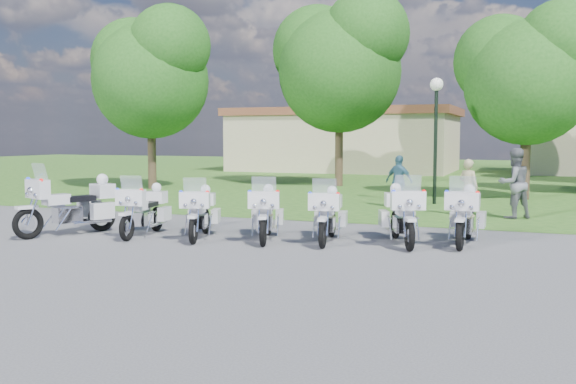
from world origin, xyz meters
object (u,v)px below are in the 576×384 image
(lamp_post, at_px, (436,109))
(bystander_a, at_px, (468,188))
(motorcycle_2, at_px, (201,212))
(motorcycle_1, at_px, (145,210))
(motorcycle_3, at_px, (266,212))
(bystander_c, at_px, (399,182))
(bystander_b, at_px, (514,184))
(motorcycle_5, at_px, (401,214))
(motorcycle_4, at_px, (328,214))
(motorcycle_6, at_px, (466,215))
(motorcycle_0, at_px, (72,204))

(lamp_post, distance_m, bystander_a, 4.05)
(motorcycle_2, bearing_deg, motorcycle_1, -14.29)
(motorcycle_3, height_order, bystander_a, bystander_a)
(motorcycle_3, relative_size, bystander_c, 1.24)
(motorcycle_1, bearing_deg, lamp_post, -127.46)
(bystander_a, height_order, bystander_b, bystander_b)
(motorcycle_2, bearing_deg, bystander_c, -129.19)
(motorcycle_5, height_order, bystander_a, bystander_a)
(motorcycle_4, distance_m, motorcycle_6, 2.93)
(motorcycle_3, distance_m, bystander_b, 7.70)
(motorcycle_5, xyz_separation_m, lamp_post, (-0.52, 8.37, 2.56))
(motorcycle_1, relative_size, bystander_a, 1.30)
(motorcycle_5, relative_size, lamp_post, 0.51)
(motorcycle_2, xyz_separation_m, motorcycle_4, (2.84, 0.57, 0.01))
(motorcycle_1, distance_m, motorcycle_2, 1.42)
(motorcycle_3, relative_size, lamp_post, 0.49)
(motorcycle_4, height_order, bystander_c, bystander_c)
(motorcycle_1, distance_m, bystander_c, 9.03)
(motorcycle_4, bearing_deg, motorcycle_6, -175.04)
(motorcycle_5, xyz_separation_m, motorcycle_6, (1.29, 0.44, -0.01))
(motorcycle_1, relative_size, lamp_post, 0.50)
(motorcycle_6, height_order, lamp_post, lamp_post)
(motorcycle_1, distance_m, motorcycle_6, 7.23)
(motorcycle_0, bearing_deg, lamp_post, -101.29)
(bystander_a, bearing_deg, motorcycle_2, 77.08)
(motorcycle_0, xyz_separation_m, motorcycle_6, (8.73, 1.95, -0.08))
(motorcycle_3, bearing_deg, motorcycle_2, -6.78)
(motorcycle_5, distance_m, bystander_b, 5.68)
(motorcycle_5, bearing_deg, lamp_post, -108.07)
(motorcycle_4, bearing_deg, bystander_b, -133.29)
(motorcycle_5, xyz_separation_m, bystander_a, (0.87, 5.40, 0.18))
(motorcycle_3, xyz_separation_m, bystander_b, (5.01, 5.84, 0.37))
(motorcycle_3, bearing_deg, motorcycle_5, 172.30)
(motorcycle_0, relative_size, motorcycle_6, 1.06)
(lamp_post, xyz_separation_m, bystander_a, (1.39, -2.97, -2.38))
(lamp_post, bearing_deg, bystander_c, -122.08)
(bystander_b, bearing_deg, motorcycle_1, 2.65)
(bystander_b, bearing_deg, motorcycle_4, 21.17)
(lamp_post, bearing_deg, motorcycle_6, -77.13)
(motorcycle_0, height_order, motorcycle_6, motorcycle_0)
(motorcycle_1, xyz_separation_m, motorcycle_6, (7.09, 1.44, 0.03))
(motorcycle_5, bearing_deg, motorcycle_1, -11.83)
(bystander_b, relative_size, bystander_c, 1.17)
(motorcycle_4, xyz_separation_m, bystander_a, (2.40, 5.73, 0.22))
(motorcycle_4, relative_size, bystander_b, 1.08)
(motorcycle_5, bearing_deg, motorcycle_2, -10.07)
(motorcycle_5, relative_size, bystander_c, 1.28)
(motorcycle_5, bearing_deg, motorcycle_4, -9.52)
(lamp_post, relative_size, bystander_b, 2.17)
(motorcycle_0, bearing_deg, bystander_a, -116.53)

